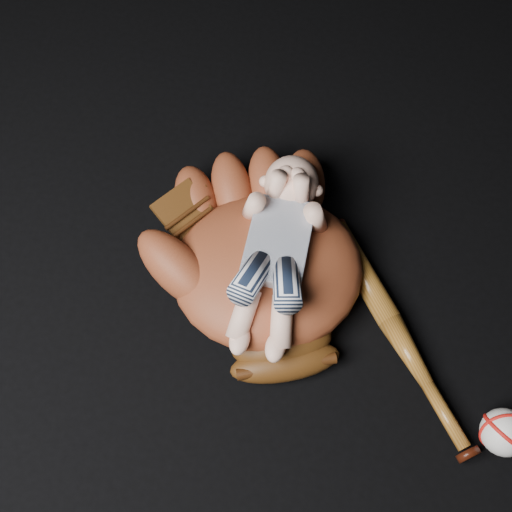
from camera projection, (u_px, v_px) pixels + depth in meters
name	position (u px, v px, depth m)	size (l,w,h in m)	color
baseball_glove	(268.00, 265.00, 1.14)	(0.43, 0.49, 0.15)	maroon
newborn_baby	(275.00, 255.00, 1.09)	(0.17, 0.37, 0.15)	beige
baseball_bat	(397.00, 334.00, 1.14)	(0.04, 0.48, 0.04)	brown
baseball	(504.00, 432.00, 1.04)	(0.08, 0.08, 0.08)	silver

